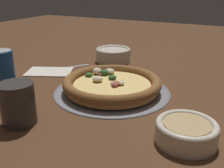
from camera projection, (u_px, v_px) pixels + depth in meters
ground_plane at (112, 92)px, 0.77m from camera, size 3.00×3.00×0.00m
pizza_tray at (112, 91)px, 0.77m from camera, size 0.34×0.34×0.01m
pizza at (112, 84)px, 0.76m from camera, size 0.29×0.29×0.04m
bowl_near at (186, 131)px, 0.52m from camera, size 0.12×0.12×0.04m
bowl_far at (113, 54)px, 1.06m from camera, size 0.14×0.14×0.06m
drinking_cup at (18, 104)px, 0.58m from camera, size 0.08×0.08×0.10m
napkin at (49, 71)px, 0.94m from camera, size 0.19×0.16×0.01m
fork at (61, 68)px, 0.98m from camera, size 0.13×0.17×0.00m
beverage_can at (3, 72)px, 0.75m from camera, size 0.07×0.07×0.12m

